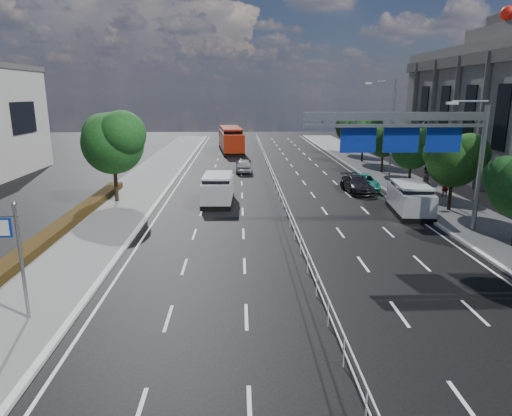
{
  "coord_description": "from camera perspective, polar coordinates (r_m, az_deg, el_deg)",
  "views": [
    {
      "loc": [
        -3.01,
        -14.98,
        7.85
      ],
      "look_at": [
        -2.21,
        6.51,
        2.4
      ],
      "focal_mm": 32.0,
      "sensor_mm": 36.0,
      "label": 1
    }
  ],
  "objects": [
    {
      "name": "far_tree_d",
      "position": [
        32.99,
        23.62,
        5.79
      ],
      "size": [
        3.85,
        3.59,
        5.34
      ],
      "color": "black",
      "rests_on": "ground"
    },
    {
      "name": "far_tree_g",
      "position": [
        54.03,
        13.35,
        9.5
      ],
      "size": [
        3.96,
        3.69,
        5.45
      ],
      "color": "black",
      "rests_on": "ground"
    },
    {
      "name": "median_fence",
      "position": [
        38.3,
        2.41,
        3.19
      ],
      "size": [
        0.05,
        85.0,
        1.02
      ],
      "color": "silver",
      "rests_on": "ground"
    },
    {
      "name": "sidewalk_near",
      "position": [
        18.89,
        -29.31,
        -12.05
      ],
      "size": [
        5.0,
        140.0,
        0.14
      ],
      "primitive_type": "cube",
      "color": "slate",
      "rests_on": "ground"
    },
    {
      "name": "far_tree_f",
      "position": [
        46.89,
        15.74,
        8.37
      ],
      "size": [
        3.52,
        3.28,
        5.02
      ],
      "color": "black",
      "rests_on": "ground"
    },
    {
      "name": "parked_car_dark",
      "position": [
        37.81,
        12.48,
        2.91
      ],
      "size": [
        2.13,
        4.59,
        1.3
      ],
      "primitive_type": "imported",
      "rotation": [
        0.0,
        0.0,
        0.07
      ],
      "color": "black",
      "rests_on": "ground"
    },
    {
      "name": "parked_car_teal",
      "position": [
        39.08,
        13.32,
        3.18
      ],
      "size": [
        2.33,
        4.57,
        1.24
      ],
      "primitive_type": "imported",
      "rotation": [
        0.0,
        0.0,
        -0.06
      ],
      "color": "#1C7F71",
      "rests_on": "ground"
    },
    {
      "name": "white_minivan",
      "position": [
        33.24,
        -4.8,
        2.36
      ],
      "size": [
        2.27,
        4.96,
        2.12
      ],
      "rotation": [
        0.0,
        0.0,
        -0.03
      ],
      "color": "black",
      "rests_on": "ground"
    },
    {
      "name": "overhead_gantry",
      "position": [
        26.95,
        19.3,
        8.66
      ],
      "size": [
        10.24,
        0.38,
        7.45
      ],
      "color": "gray",
      "rests_on": "ground"
    },
    {
      "name": "far_tree_h",
      "position": [
        61.3,
        11.48,
        9.81
      ],
      "size": [
        3.41,
        3.18,
        4.91
      ],
      "color": "black",
      "rests_on": "ground"
    },
    {
      "name": "hedge_near",
      "position": [
        23.69,
        -27.92,
        -5.94
      ],
      "size": [
        1.0,
        36.0,
        0.44
      ],
      "primitive_type": "cube",
      "color": "black",
      "rests_on": "sidewalk_near"
    },
    {
      "name": "pedestrian_b",
      "position": [
        40.09,
        20.38,
        3.55
      ],
      "size": [
        0.96,
        0.8,
        1.8
      ],
      "primitive_type": "imported",
      "rotation": [
        0.0,
        0.0,
        3.0
      ],
      "color": "gray",
      "rests_on": "sidewalk_far"
    },
    {
      "name": "streetlight_far",
      "position": [
        43.23,
        16.34,
        10.16
      ],
      "size": [
        2.78,
        2.4,
        9.0
      ],
      "color": "gray",
      "rests_on": "ground"
    },
    {
      "name": "toilet_sign",
      "position": [
        17.65,
        -28.86,
        -3.74
      ],
      "size": [
        1.62,
        0.18,
        4.34
      ],
      "color": "gray",
      "rests_on": "ground"
    },
    {
      "name": "ground",
      "position": [
        17.17,
        8.41,
        -13.14
      ],
      "size": [
        160.0,
        160.0,
        0.0
      ],
      "primitive_type": "plane",
      "color": "black",
      "rests_on": "ground"
    },
    {
      "name": "kerb_near",
      "position": [
        17.91,
        -22.0,
        -12.64
      ],
      "size": [
        0.25,
        140.0,
        0.15
      ],
      "primitive_type": "cube",
      "color": "silver",
      "rests_on": "ground"
    },
    {
      "name": "near_tree_back",
      "position": [
        34.29,
        -17.41,
        8.16
      ],
      "size": [
        4.84,
        4.51,
        6.69
      ],
      "color": "black",
      "rests_on": "ground"
    },
    {
      "name": "near_car_dark",
      "position": [
        63.21,
        -3.02,
        7.7
      ],
      "size": [
        1.59,
        4.23,
        1.38
      ],
      "primitive_type": "imported",
      "rotation": [
        0.0,
        0.0,
        3.11
      ],
      "color": "black",
      "rests_on": "ground"
    },
    {
      "name": "silver_minivan",
      "position": [
        31.85,
        18.72,
        1.06
      ],
      "size": [
        2.61,
        5.15,
        2.06
      ],
      "rotation": [
        0.0,
        0.0,
        -0.11
      ],
      "color": "black",
      "rests_on": "ground"
    },
    {
      "name": "red_bus",
      "position": [
        62.44,
        -3.17,
        8.59
      ],
      "size": [
        3.76,
        11.4,
        3.35
      ],
      "rotation": [
        0.0,
        0.0,
        0.1
      ],
      "color": "black",
      "rests_on": "ground"
    },
    {
      "name": "near_car_silver",
      "position": [
        46.48,
        -1.55,
        5.36
      ],
      "size": [
        1.65,
        4.05,
        1.38
      ],
      "primitive_type": "imported",
      "rotation": [
        0.0,
        0.0,
        3.15
      ],
      "color": "#999C9F",
      "rests_on": "ground"
    },
    {
      "name": "far_tree_e",
      "position": [
        39.84,
        19.0,
        7.27
      ],
      "size": [
        3.63,
        3.38,
        5.13
      ],
      "color": "black",
      "rests_on": "ground"
    },
    {
      "name": "pedestrian_a",
      "position": [
        37.55,
        22.56,
        2.52
      ],
      "size": [
        0.66,
        0.51,
        1.59
      ],
      "primitive_type": "imported",
      "rotation": [
        0.0,
        0.0,
        3.39
      ],
      "color": "gray",
      "rests_on": "sidewalk_far"
    }
  ]
}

